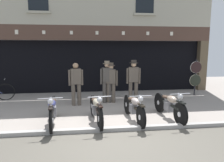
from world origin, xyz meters
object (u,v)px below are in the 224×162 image
Objects in this scene: tyre_sign_pole at (196,74)px; salesman_left at (76,82)px; advert_board_near at (59,58)px; motorcycle_center_right at (169,105)px; salesman_right at (133,79)px; motorcycle_left at (53,110)px; motorcycle_center_left at (96,108)px; shopkeeper_center at (107,80)px; advert_board_far at (41,58)px; motorcycle_center at (134,107)px; assistant_far_right at (111,81)px.

salesman_left is at bearing -168.55° from tyre_sign_pole.
advert_board_near is at bearing 166.77° from tyre_sign_pole.
motorcycle_center_right is 1.15× the size of salesman_right.
motorcycle_left is 1.04× the size of motorcycle_center_left.
shopkeeper_center is 1.00× the size of tyre_sign_pole.
advert_board_near is (-0.93, 2.63, 0.83)m from salesman_left.
advert_board_far is (-3.06, 2.35, 0.79)m from shopkeeper_center.
motorcycle_center is 1.17× the size of tyre_sign_pole.
advert_board_far reaches higher than motorcycle_center.
tyre_sign_pole is (4.83, 3.12, 0.57)m from motorcycle_center_left.
tyre_sign_pole is 7.53m from advert_board_far.
motorcycle_center_left is 5.07m from advert_board_near.
salesman_right is (1.04, -0.25, 0.03)m from shopkeeper_center.
advert_board_far is (-1.26, 4.62, 1.31)m from motorcycle_left.
tyre_sign_pole reaches higher than motorcycle_left.
motorcycle_center is 2.36m from assistant_far_right.
salesman_right reaches higher than salesman_left.
advert_board_near reaches higher than shopkeeper_center.
salesman_left is at bearing -38.33° from motorcycle_center_right.
tyre_sign_pole is at bearing -11.64° from advert_board_far.
motorcycle_left is at bearing -4.28° from motorcycle_center_right.
salesman_left is 2.26m from salesman_right.
salesman_right is 0.92m from assistant_far_right.
tyre_sign_pole reaches higher than motorcycle_center.
motorcycle_center is at bearing 124.09° from salesman_left.
salesman_left reaches higher than motorcycle_left.
salesman_right is (-0.70, 1.95, 0.54)m from motorcycle_center_right.
motorcycle_center_right is at bearing -43.41° from advert_board_far.
shopkeeper_center reaches higher than motorcycle_center_left.
motorcycle_center is 6.02m from advert_board_far.
shopkeeper_center is 0.16m from assistant_far_right.
shopkeeper_center is at bearing -110.28° from motorcycle_center_left.
advert_board_far is at bearing -56.02° from motorcycle_center.
shopkeeper_center is 0.98× the size of salesman_right.
motorcycle_left is 1.25× the size of salesman_left.
advert_board_near is (-6.43, 1.51, 0.75)m from tyre_sign_pole.
salesman_right is (2.84, 2.02, 0.54)m from motorcycle_left.
motorcycle_left is 6.85m from tyre_sign_pole.
salesman_right is 1.02× the size of tyre_sign_pole.
salesman_right is at bearing -75.65° from motorcycle_center_right.
shopkeeper_center is at bearing -79.80° from motorcycle_center.
motorcycle_center_left is 1.20× the size of salesman_left.
assistant_far_right is at bearing 171.93° from shopkeeper_center.
salesman_left is at bearing 21.64° from assistant_far_right.
salesman_left is 1.67× the size of advert_board_near.
motorcycle_center_left is 2.44m from assistant_far_right.
motorcycle_center is 2.73m from salesman_left.
tyre_sign_pole is at bearing -176.94° from salesman_left.
advert_board_near reaches higher than salesman_left.
motorcycle_center is 2.04× the size of advert_board_far.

